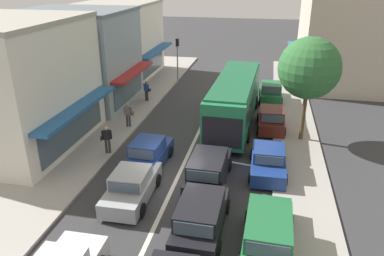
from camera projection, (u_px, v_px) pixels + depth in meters
ground_plane at (176, 181)px, 18.89m from camera, size 140.00×140.00×0.00m
lane_centre_line at (192, 147)px, 22.50m from camera, size 0.20×28.00×0.01m
sidewalk_left at (100, 125)px, 25.52m from camera, size 5.20×44.00×0.14m
kerb_right at (296, 141)px, 23.14m from camera, size 2.80×44.00×0.12m
shopfront_corner_near at (11, 86)px, 21.36m from camera, size 8.20×8.77×7.50m
shopfront_mid_block at (79, 58)px, 28.80m from camera, size 8.83×7.25×7.21m
shopfront_far_end at (119, 40)px, 36.26m from camera, size 7.54×8.85×7.09m
building_right_far at (353, 32)px, 33.80m from camera, size 9.94×11.19×9.37m
city_bus at (235, 97)px, 25.38m from camera, size 3.00×10.93×3.23m
wagon_adjacent_lane_lead at (201, 216)px, 15.03m from camera, size 1.98×4.52×1.58m
sedan_behind_bus_near at (132, 186)px, 17.25m from camera, size 1.95×4.22×1.47m
wagon_queue_far_back at (208, 170)px, 18.49m from camera, size 2.00×4.53×1.58m
hatchback_adjacent_lane_trail at (149, 153)px, 20.23m from camera, size 1.94×3.77×1.54m
parked_wagon_kerb_front at (268, 233)px, 14.02m from camera, size 2.02×4.54×1.58m
parked_sedan_kerb_second at (268, 161)px, 19.55m from camera, size 1.96×4.23×1.47m
parked_hatchback_kerb_third at (271, 119)px, 24.80m from camera, size 1.92×3.76×1.54m
parked_hatchback_kerb_rear at (271, 92)px, 30.26m from camera, size 1.91×3.75×1.54m
traffic_light_downstreet at (177, 54)px, 33.90m from camera, size 0.33×0.24×4.20m
street_tree_right at (309, 68)px, 21.65m from camera, size 3.62×3.62×6.42m
pedestrian_with_handbag_near at (147, 90)px, 29.72m from camera, size 0.65×0.41×1.63m
pedestrian_browsing_midblock at (107, 138)px, 21.19m from camera, size 0.65×0.41×1.63m
pedestrian_far_walker at (128, 114)px, 24.80m from camera, size 0.65×0.29×1.63m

